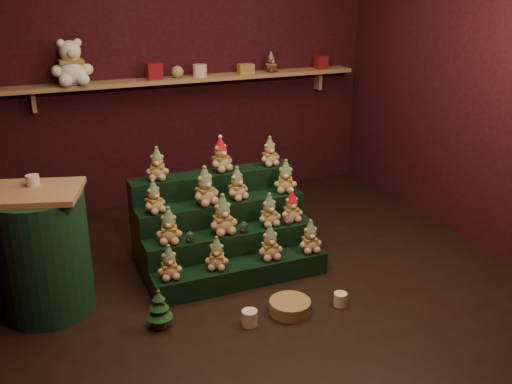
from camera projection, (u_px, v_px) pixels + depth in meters
name	position (u px, v px, depth m)	size (l,w,h in m)	color
ground	(265.00, 277.00, 4.57)	(4.00, 4.00, 0.00)	black
back_wall	(185.00, 66.00, 5.85)	(4.00, 0.10, 2.80)	black
front_wall	(470.00, 199.00, 2.31)	(4.00, 0.10, 2.80)	black
right_wall	(487.00, 85.00, 4.83)	(0.10, 4.00, 2.80)	black
back_shelf	(191.00, 79.00, 5.73)	(3.60, 0.26, 0.24)	#AC7D56
riser_tier_front	(242.00, 274.00, 4.43)	(1.40, 0.22, 0.18)	black
riser_tier_midfront	(232.00, 252.00, 4.59)	(1.40, 0.22, 0.36)	black
riser_tier_midback	(222.00, 231.00, 4.75)	(1.40, 0.22, 0.54)	black
riser_tier_back	(213.00, 212.00, 4.90)	(1.40, 0.22, 0.72)	black
teddy_0	(169.00, 262.00, 4.14)	(0.18, 0.16, 0.25)	tan
teddy_1	(217.00, 253.00, 4.29)	(0.18, 0.16, 0.25)	tan
teddy_2	(270.00, 242.00, 4.44)	(0.20, 0.18, 0.27)	tan
teddy_3	(310.00, 236.00, 4.55)	(0.19, 0.17, 0.26)	tan
teddy_4	(169.00, 225.00, 4.29)	(0.20, 0.18, 0.28)	tan
teddy_5	(223.00, 215.00, 4.44)	(0.22, 0.20, 0.31)	tan
teddy_6	(269.00, 210.00, 4.59)	(0.19, 0.17, 0.26)	tan
teddy_7	(292.00, 206.00, 4.68)	(0.18, 0.16, 0.26)	tan
teddy_8	(154.00, 197.00, 4.39)	(0.18, 0.16, 0.25)	tan
teddy_9	(205.00, 186.00, 4.54)	(0.22, 0.20, 0.31)	tan
teddy_10	(237.00, 184.00, 4.65)	(0.19, 0.17, 0.27)	tan
teddy_11	(286.00, 176.00, 4.81)	(0.19, 0.18, 0.27)	tan
teddy_12	(157.00, 164.00, 4.57)	(0.19, 0.17, 0.26)	tan
teddy_13	(221.00, 155.00, 4.77)	(0.20, 0.18, 0.28)	tan
teddy_14	(270.00, 151.00, 4.92)	(0.18, 0.16, 0.25)	tan
snow_globe_a	(190.00, 237.00, 4.33)	(0.07, 0.07, 0.09)	black
snow_globe_b	(244.00, 227.00, 4.49)	(0.07, 0.07, 0.09)	black
snow_globe_c	(287.00, 220.00, 4.63)	(0.07, 0.07, 0.09)	black
side_table	(43.00, 252.00, 3.97)	(0.72, 0.65, 0.92)	#AC7D56
table_ornament	(33.00, 180.00, 3.89)	(0.09, 0.09, 0.07)	beige
mini_christmas_tree	(159.00, 308.00, 3.86)	(0.18, 0.18, 0.30)	#49321A
mug_left	(250.00, 318.00, 3.92)	(0.11, 0.11, 0.11)	beige
mug_right	(340.00, 299.00, 4.15)	(0.10, 0.10, 0.10)	beige
wicker_basket	(290.00, 307.00, 4.07)	(0.30, 0.30, 0.09)	olive
white_bear	(71.00, 56.00, 5.19)	(0.37, 0.34, 0.52)	white
brown_bear	(271.00, 62.00, 5.98)	(0.14, 0.13, 0.20)	#512E1B
gift_tin_red_a	(154.00, 71.00, 5.54)	(0.14, 0.14, 0.16)	maroon
gift_tin_cream	(200.00, 71.00, 5.72)	(0.14, 0.14, 0.12)	beige
gift_tin_red_b	(321.00, 62.00, 6.22)	(0.12, 0.12, 0.14)	maroon
shelf_plush_ball	(177.00, 72.00, 5.63)	(0.12, 0.12, 0.12)	tan
scarf_gift_box	(246.00, 69.00, 5.90)	(0.16, 0.10, 0.10)	orange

